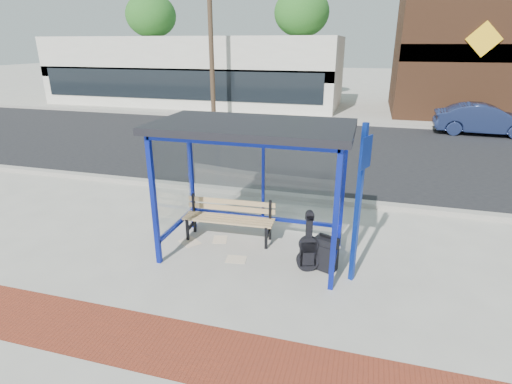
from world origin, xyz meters
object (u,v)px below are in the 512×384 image
(guitar_bag, at_px, (308,251))
(parked_car, at_px, (484,119))
(backpack, at_px, (323,257))
(suitcase, at_px, (326,254))
(bench, at_px, (229,217))

(guitar_bag, height_order, parked_car, parked_car)
(guitar_bag, relative_size, backpack, 3.04)
(suitcase, bearing_deg, guitar_bag, -137.83)
(bench, distance_m, parked_car, 13.91)
(parked_car, bearing_deg, bench, 151.66)
(bench, height_order, backpack, bench)
(bench, xyz_separation_m, backpack, (1.90, -0.52, -0.31))
(suitcase, bearing_deg, bench, -177.20)
(suitcase, distance_m, backpack, 0.20)
(guitar_bag, height_order, backpack, guitar_bag)
(bench, bearing_deg, parked_car, 56.54)
(backpack, bearing_deg, guitar_bag, -110.37)
(guitar_bag, distance_m, parked_car, 13.84)
(backpack, xyz_separation_m, parked_car, (5.22, 12.48, 0.48))
(bench, bearing_deg, guitar_bag, -27.43)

